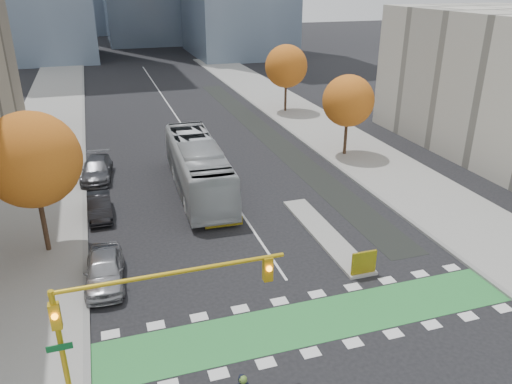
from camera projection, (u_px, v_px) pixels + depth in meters
ground at (328, 342)px, 21.68m from camera, size 300.00×300.00×0.00m
sidewalk_west at (33, 199)px, 35.33m from camera, size 7.00×120.00×0.15m
sidewalk_east at (371, 160)px, 42.90m from camera, size 7.00×120.00×0.15m
curb_west at (85, 193)px, 36.31m from camera, size 0.30×120.00×0.16m
curb_east at (334, 164)px, 41.92m from camera, size 0.30×120.00×0.16m
bike_crossing at (314, 321)px, 22.99m from camera, size 20.00×3.00×0.01m
centre_line at (176, 116)px, 56.61m from camera, size 0.15×70.00×0.01m
bike_lane_paint at (267, 135)px, 49.98m from camera, size 2.50×50.00×0.01m
median_island at (324, 233)px, 30.63m from camera, size 1.60×10.00×0.16m
hazard_board at (364, 263)px, 26.15m from camera, size 1.40×0.12×1.30m
tree_west at (32, 160)px, 26.55m from camera, size 5.20×5.20×8.22m
tree_east_near at (348, 101)px, 42.32m from camera, size 4.40×4.40×7.08m
tree_east_far at (286, 66)px, 56.28m from camera, size 4.80×4.80×7.65m
traffic_signal_west at (134, 306)px, 17.40m from camera, size 8.53×0.56×5.20m
bus at (198, 167)px, 36.23m from camera, size 3.66×13.61×3.76m
parked_car_a at (104, 270)px, 25.50m from camera, size 2.22×4.89×1.63m
parked_car_b at (100, 206)px, 32.75m from camera, size 1.51×4.26×1.40m
parked_car_c at (97, 169)px, 38.78m from camera, size 2.78×5.61×1.57m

